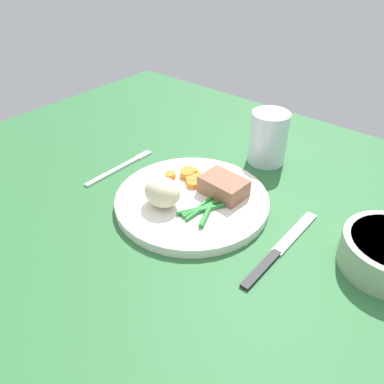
{
  "coord_description": "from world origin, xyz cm",
  "views": [
    {
      "loc": [
        31.22,
        -41.76,
        42.73
      ],
      "look_at": [
        -3.01,
        -0.86,
        4.6
      ],
      "focal_mm": 36.18,
      "sensor_mm": 36.0,
      "label": 1
    }
  ],
  "objects_px": {
    "knife": "(280,249)",
    "meat_portion": "(224,186)",
    "water_glass": "(268,141)",
    "fork": "(120,168)",
    "dinner_plate": "(192,200)"
  },
  "relations": [
    {
      "from": "knife",
      "to": "meat_portion",
      "type": "bearing_deg",
      "value": 158.06
    },
    {
      "from": "knife",
      "to": "water_glass",
      "type": "height_order",
      "value": "water_glass"
    },
    {
      "from": "meat_portion",
      "to": "knife",
      "type": "relative_size",
      "value": 0.37
    },
    {
      "from": "meat_portion",
      "to": "fork",
      "type": "distance_m",
      "value": 0.23
    },
    {
      "from": "dinner_plate",
      "to": "knife",
      "type": "bearing_deg",
      "value": -0.94
    },
    {
      "from": "knife",
      "to": "water_glass",
      "type": "bearing_deg",
      "value": 121.62
    },
    {
      "from": "fork",
      "to": "water_glass",
      "type": "bearing_deg",
      "value": 43.85
    },
    {
      "from": "dinner_plate",
      "to": "fork",
      "type": "height_order",
      "value": "dinner_plate"
    },
    {
      "from": "meat_portion",
      "to": "knife",
      "type": "xyz_separation_m",
      "value": [
        0.14,
        -0.04,
        -0.03
      ]
    },
    {
      "from": "meat_portion",
      "to": "fork",
      "type": "height_order",
      "value": "meat_portion"
    },
    {
      "from": "fork",
      "to": "knife",
      "type": "height_order",
      "value": "knife"
    },
    {
      "from": "meat_portion",
      "to": "knife",
      "type": "height_order",
      "value": "meat_portion"
    },
    {
      "from": "fork",
      "to": "meat_portion",
      "type": "bearing_deg",
      "value": 9.42
    },
    {
      "from": "meat_portion",
      "to": "fork",
      "type": "relative_size",
      "value": 0.46
    },
    {
      "from": "dinner_plate",
      "to": "fork",
      "type": "relative_size",
      "value": 1.59
    }
  ]
}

